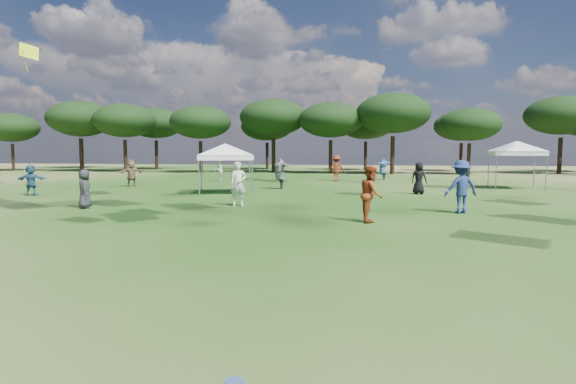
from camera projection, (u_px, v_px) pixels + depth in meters
tree_line at (382, 118)px, 48.06m from camera, size 108.78×17.63×7.77m
tent_left at (225, 146)px, 25.11m from camera, size 5.46×5.46×2.92m
tent_right at (517, 143)px, 28.19m from camera, size 5.60×5.60×3.11m
festival_crowd at (309, 175)px, 27.04m from camera, size 30.22×23.11×1.92m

